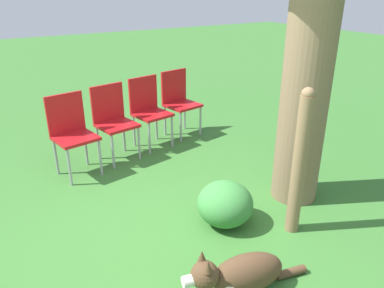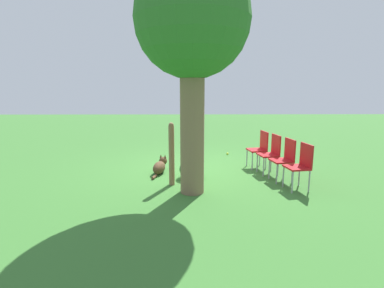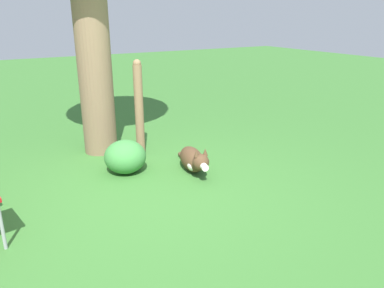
{
  "view_description": "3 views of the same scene",
  "coord_description": "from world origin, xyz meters",
  "views": [
    {
      "loc": [
        2.42,
        -1.2,
        2.09
      ],
      "look_at": [
        -0.78,
        0.78,
        0.47
      ],
      "focal_mm": 35.0,
      "sensor_mm": 36.0,
      "label": 1
    },
    {
      "loc": [
        0.11,
        7.23,
        2.08
      ],
      "look_at": [
        0.04,
        1.4,
        0.95
      ],
      "focal_mm": 28.0,
      "sensor_mm": 36.0,
      "label": 2
    },
    {
      "loc": [
        -1.44,
        -3.57,
        1.9
      ],
      "look_at": [
        0.88,
        0.36,
        0.31
      ],
      "focal_mm": 35.0,
      "sensor_mm": 36.0,
      "label": 3
    }
  ],
  "objects": [
    {
      "name": "ground_plane",
      "position": [
        0.0,
        0.0,
        0.0
      ],
      "size": [
        30.0,
        30.0,
        0.0
      ],
      "primitive_type": "plane",
      "color": "#38702D"
    },
    {
      "name": "red_chair_3",
      "position": [
        -2.16,
        1.41,
        0.55
      ],
      "size": [
        0.49,
        0.5,
        0.95
      ],
      "rotation": [
        0.0,
        0.0,
        0.17
      ],
      "color": "#B21419",
      "rests_on": "ground_plane"
    },
    {
      "name": "red_chair_0",
      "position": [
        -1.72,
        -0.27,
        0.55
      ],
      "size": [
        0.49,
        0.5,
        0.95
      ],
      "rotation": [
        0.0,
        0.0,
        0.17
      ],
      "color": "#B21419",
      "rests_on": "ground_plane"
    },
    {
      "name": "dog",
      "position": [
        0.81,
        0.2,
        0.16
      ],
      "size": [
        0.37,
        1.0,
        0.4
      ],
      "rotation": [
        0.0,
        0.0,
        4.51
      ],
      "color": "#513823",
      "rests_on": "ground_plane"
    },
    {
      "name": "red_chair_2",
      "position": [
        -2.01,
        0.85,
        0.55
      ],
      "size": [
        0.49,
        0.5,
        0.95
      ],
      "rotation": [
        0.0,
        0.0,
        0.17
      ],
      "color": "#B21419",
      "rests_on": "ground_plane"
    },
    {
      "name": "fence_post",
      "position": [
        0.47,
        1.09,
        0.68
      ],
      "size": [
        0.12,
        0.12,
        1.34
      ],
      "color": "#846647",
      "rests_on": "ground_plane"
    },
    {
      "name": "red_chair_1",
      "position": [
        -1.86,
        0.29,
        0.55
      ],
      "size": [
        0.49,
        0.5,
        0.95
      ],
      "rotation": [
        0.0,
        0.0,
        0.17
      ],
      "color": "#B21419",
      "rests_on": "ground_plane"
    },
    {
      "name": "oak_tree",
      "position": [
        0.04,
        1.55,
        3.14
      ],
      "size": [
        2.11,
        2.11,
        4.31
      ],
      "color": "#7A6047",
      "rests_on": "ground_plane"
    },
    {
      "name": "tennis_ball",
      "position": [
        -1.08,
        -1.73,
        0.03
      ],
      "size": [
        0.07,
        0.07,
        0.07
      ],
      "color": "#CCE033",
      "rests_on": "ground_plane"
    },
    {
      "name": "low_shrub",
      "position": [
        0.06,
        0.62,
        0.21
      ],
      "size": [
        0.52,
        0.52,
        0.42
      ],
      "color": "#3D843D",
      "rests_on": "ground_plane"
    }
  ]
}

